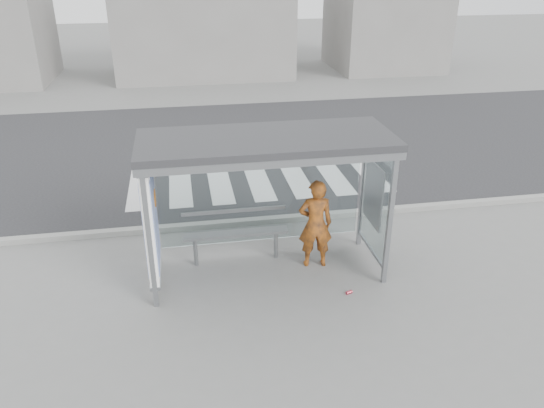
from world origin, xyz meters
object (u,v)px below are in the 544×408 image
Objects in this scene: bench at (236,233)px; soda_can at (349,292)px; bus_shelter at (244,173)px; person at (315,224)px.

bench is 2.37m from soda_can.
soda_can is (1.65, -1.01, -1.95)m from bus_shelter.
bench reaches higher than soda_can.
bus_shelter is at bearing 7.38° from person.
bus_shelter is at bearing -71.86° from bench.
bench is (-1.43, 0.40, -0.27)m from person.
bus_shelter is 2.46× the size of person.
soda_can is at bearing -38.80° from bench.
soda_can is (0.36, -1.05, -0.83)m from person.
bench is (-0.14, 0.43, -1.39)m from bus_shelter.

